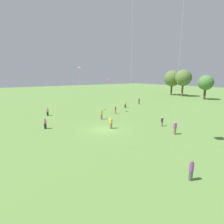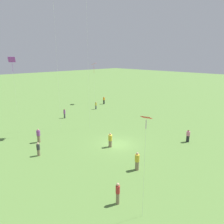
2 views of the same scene
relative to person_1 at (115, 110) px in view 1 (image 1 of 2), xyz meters
The scene contains 16 objects.
ground_plane 11.62m from the person_1, 45.16° to the right, with size 240.00×240.00×0.00m, color #5B843D.
tree_0 45.64m from the person_1, 111.13° to the left, with size 6.67×6.67×10.38m.
tree_1 43.91m from the person_1, 104.70° to the left, with size 6.40×6.40×10.54m.
tree_2 39.84m from the person_1, 91.15° to the left, with size 5.12×5.12×8.37m.
person_1 is the anchor object (origin of this frame).
person_2 15.75m from the person_1, ahead, with size 0.62×0.62×1.86m.
person_4 12.02m from the person_1, ahead, with size 0.52×0.52×1.59m.
person_5 5.51m from the person_1, 65.89° to the right, with size 0.57×0.57×1.87m.
person_6 8.08m from the person_1, 124.78° to the left, with size 0.64×0.64×1.62m.
person_7 10.75m from the person_1, 40.70° to the right, with size 0.67×0.67×1.79m.
person_8 14.91m from the person_1, 115.67° to the left, with size 0.36×0.36×1.80m.
person_9 14.24m from the person_1, 119.02° to the right, with size 0.67×0.67×1.60m.
person_10 15.57m from the person_1, 81.79° to the right, with size 0.51×0.51×1.66m.
person_11 25.19m from the person_1, 23.24° to the right, with size 0.44×0.44×1.70m.
kite_4 12.17m from the person_1, 149.44° to the right, with size 0.64×0.69×10.07m.
kite_5 6.34m from the person_1, behind, with size 0.76×0.73×7.39m.
Camera 1 is at (21.46, -14.10, 8.15)m, focal length 28.00 mm.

